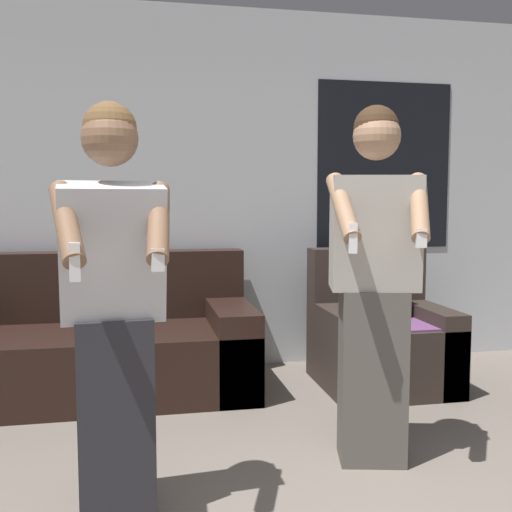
{
  "coord_description": "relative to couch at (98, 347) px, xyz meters",
  "views": [
    {
      "loc": [
        -0.62,
        -1.35,
        1.27
      ],
      "look_at": [
        -0.12,
        1.2,
        1.03
      ],
      "focal_mm": 42.0,
      "sensor_mm": 36.0,
      "label": 1
    }
  ],
  "objects": [
    {
      "name": "person_left",
      "position": [
        0.17,
        -1.65,
        0.54
      ],
      "size": [
        0.46,
        0.51,
        1.65
      ],
      "color": "#28282D",
      "rests_on": "ground_plane"
    },
    {
      "name": "wall_back",
      "position": [
        0.91,
        0.5,
        1.05
      ],
      "size": [
        6.81,
        0.07,
        2.7
      ],
      "color": "silver",
      "rests_on": "ground_plane"
    },
    {
      "name": "armchair",
      "position": [
        1.9,
        -0.21,
        0.01
      ],
      "size": [
        0.84,
        0.82,
        0.93
      ],
      "color": "#332823",
      "rests_on": "ground_plane"
    },
    {
      "name": "couch",
      "position": [
        0.0,
        0.0,
        0.0
      ],
      "size": [
        2.04,
        0.95,
        0.92
      ],
      "color": "black",
      "rests_on": "ground_plane"
    },
    {
      "name": "person_right",
      "position": [
        1.38,
        -1.35,
        0.57
      ],
      "size": [
        0.49,
        0.53,
        1.72
      ],
      "color": "#56514C",
      "rests_on": "ground_plane"
    }
  ]
}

